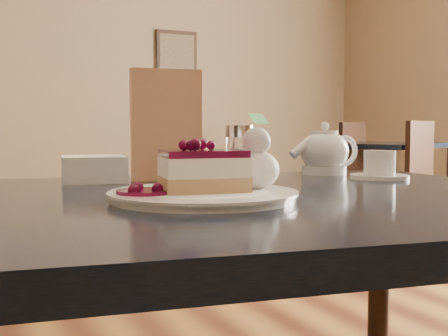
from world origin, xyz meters
name	(u,v)px	position (x,y,z in m)	size (l,w,h in m)	color
main_table	(195,247)	(0.04, 0.06, 0.66)	(1.27, 0.94, 0.73)	black
dessert_plate	(203,196)	(0.03, 0.01, 0.74)	(0.26, 0.26, 0.01)	white
cheesecake_slice	(203,171)	(0.03, 0.01, 0.78)	(0.13, 0.10, 0.06)	tan
whipped_cream	(256,170)	(0.12, 0.01, 0.78)	(0.07, 0.07, 0.06)	white
berry_sauce	(145,192)	(-0.05, 0.02, 0.75)	(0.08, 0.08, 0.01)	#46051A
tea_set	(335,156)	(0.46, 0.29, 0.78)	(0.20, 0.25, 0.10)	white
menu_card	(166,125)	(0.09, 0.32, 0.84)	(0.14, 0.03, 0.22)	#CEAD88
sugar_shaker	(239,151)	(0.24, 0.32, 0.79)	(0.06, 0.06, 0.11)	white
napkin_stack	(94,169)	(-0.05, 0.35, 0.76)	(0.12, 0.12, 0.05)	white
bg_table_far_right	(381,223)	(2.78, 2.85, 0.07)	(1.19, 1.76, 1.17)	black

